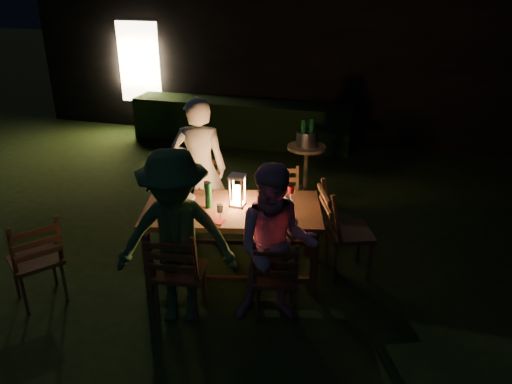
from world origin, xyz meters
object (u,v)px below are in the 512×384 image
(chair_near_right, at_px, (275,290))
(bottle_bucket_a, at_px, (303,136))
(chair_far_left, at_px, (201,214))
(ice_bucket, at_px, (307,139))
(person_opp_left, at_px, (176,239))
(chair_spare, at_px, (39,275))
(dining_table, at_px, (233,214))
(person_house_side, at_px, (200,169))
(chair_far_right, at_px, (282,217))
(person_opp_right, at_px, (276,247))
(chair_end, at_px, (346,246))
(bottle_bucket_b, at_px, (311,135))
(chair_near_left, at_px, (180,286))
(bottle_table, at_px, (208,195))
(lantern, at_px, (237,192))
(side_table, at_px, (306,152))

(chair_near_right, xyz_separation_m, bottle_bucket_a, (-0.29, 2.87, 0.63))
(bottle_bucket_a, bearing_deg, chair_far_left, -120.77)
(chair_near_right, relative_size, ice_bucket, 3.07)
(person_opp_left, relative_size, ice_bucket, 5.67)
(chair_spare, bearing_deg, chair_near_right, -41.81)
(dining_table, height_order, chair_near_right, chair_near_right)
(person_house_side, bearing_deg, person_opp_left, 90.00)
(chair_far_right, relative_size, person_opp_right, 0.58)
(chair_end, relative_size, bottle_bucket_b, 3.38)
(person_opp_right, xyz_separation_m, bottle_bucket_b, (-0.21, 3.00, 0.12))
(chair_near_left, height_order, chair_far_left, chair_far_left)
(bottle_table, xyz_separation_m, bottle_bucket_b, (0.67, 2.38, -0.01))
(bottle_bucket_a, bearing_deg, bottle_table, -103.96)
(chair_near_right, distance_m, ice_bucket, 2.98)
(lantern, bearing_deg, chair_far_right, 69.33)
(bottle_bucket_a, relative_size, bottle_bucket_b, 1.00)
(person_house_side, relative_size, person_opp_left, 1.04)
(chair_near_left, xyz_separation_m, chair_far_left, (-0.37, 1.50, 0.00))
(chair_far_right, bearing_deg, side_table, -106.14)
(chair_near_left, xyz_separation_m, ice_bucket, (0.63, 3.14, 0.55))
(chair_near_left, bearing_deg, bottle_table, 81.51)
(chair_spare, distance_m, ice_bucket, 3.96)
(person_house_side, relative_size, bottle_bucket_a, 5.51)
(chair_spare, xyz_separation_m, person_opp_left, (1.44, 0.15, 0.54))
(person_house_side, xyz_separation_m, person_opp_left, (0.40, -1.59, -0.03))
(bottle_table, bearing_deg, dining_table, 14.14)
(side_table, bearing_deg, chair_end, -67.72)
(bottle_bucket_b, bearing_deg, chair_far_right, -93.34)
(bottle_bucket_b, bearing_deg, bottle_table, -105.76)
(person_opp_right, height_order, side_table, person_opp_right)
(dining_table, xyz_separation_m, chair_near_right, (0.62, -0.64, -0.42))
(person_opp_right, bearing_deg, lantern, 114.69)
(dining_table, bearing_deg, person_opp_left, -118.76)
(chair_spare, bearing_deg, chair_end, -26.93)
(chair_near_left, bearing_deg, lantern, 64.75)
(ice_bucket, bearing_deg, chair_spare, -121.66)
(dining_table, bearing_deg, lantern, 45.00)
(person_opp_left, xyz_separation_m, ice_bucket, (0.62, 3.18, 0.01))
(person_opp_right, distance_m, bottle_table, 1.09)
(bottle_table, bearing_deg, person_opp_left, -89.57)
(chair_end, xyz_separation_m, person_opp_left, (-1.43, -1.20, 0.52))
(chair_near_right, height_order, lantern, lantern)
(chair_near_left, distance_m, person_opp_right, 1.02)
(chair_spare, distance_m, person_house_side, 2.11)
(side_table, relative_size, ice_bucket, 2.50)
(dining_table, height_order, bottle_bucket_a, bottle_bucket_a)
(chair_far_right, xyz_separation_m, ice_bucket, (0.03, 1.40, 0.58))
(person_house_side, bearing_deg, ice_bucket, -136.66)
(side_table, bearing_deg, person_house_side, -122.52)
(lantern, xyz_separation_m, side_table, (0.34, 2.22, -0.27))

